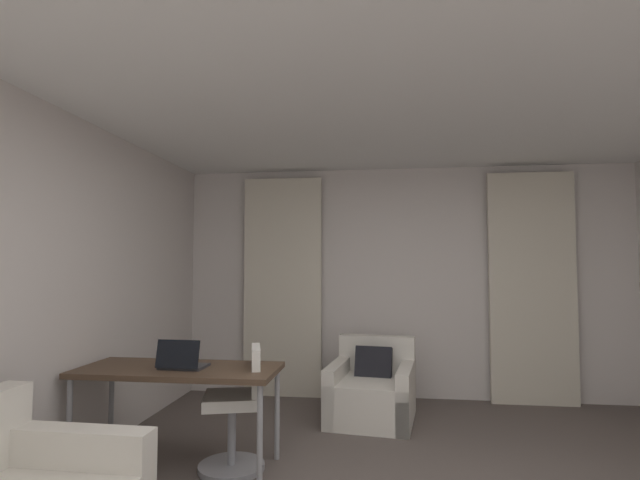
{
  "coord_description": "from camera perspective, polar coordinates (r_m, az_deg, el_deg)",
  "views": [
    {
      "loc": [
        -0.23,
        -2.57,
        1.47
      ],
      "look_at": [
        -0.74,
        1.39,
        1.69
      ],
      "focal_mm": 27.01,
      "sensor_mm": 36.0,
      "label": 1
    }
  ],
  "objects": [
    {
      "name": "desk_chair",
      "position": [
        3.79,
        -9.74,
        -19.68
      ],
      "size": [
        0.49,
        0.49,
        0.88
      ],
      "color": "gray",
      "rests_on": "ground"
    },
    {
      "name": "curtain_right_panel",
      "position": [
        5.7,
        23.83,
        -5.14
      ],
      "size": [
        0.9,
        0.06,
        2.5
      ],
      "color": "beige",
      "rests_on": "ground"
    },
    {
      "name": "laptop",
      "position": [
        3.75,
        -16.03,
        -13.76
      ],
      "size": [
        0.33,
        0.26,
        0.22
      ],
      "color": "#2D2D33",
      "rests_on": "desk"
    },
    {
      "name": "curtain_left_panel",
      "position": [
        5.59,
        -4.45,
        -5.44
      ],
      "size": [
        0.9,
        0.06,
        2.5
      ],
      "color": "beige",
      "rests_on": "ground"
    },
    {
      "name": "desk",
      "position": [
        3.83,
        -16.38,
        -15.12
      ],
      "size": [
        1.47,
        0.63,
        0.73
      ],
      "color": "#4C3828",
      "rests_on": "ground"
    },
    {
      "name": "armchair",
      "position": [
        4.9,
        6.21,
        -17.47
      ],
      "size": [
        0.88,
        0.96,
        0.76
      ],
      "color": "silver",
      "rests_on": "ground"
    },
    {
      "name": "wall_window",
      "position": [
        5.61,
        9.77,
        -4.89
      ],
      "size": [
        5.12,
        0.06,
        2.6
      ],
      "color": "silver",
      "rests_on": "ground"
    },
    {
      "name": "ceiling",
      "position": [
        2.83,
        12.17,
        21.11
      ],
      "size": [
        5.12,
        6.12,
        0.06
      ],
      "primitive_type": "cube",
      "color": "white",
      "rests_on": "wall_left"
    }
  ]
}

